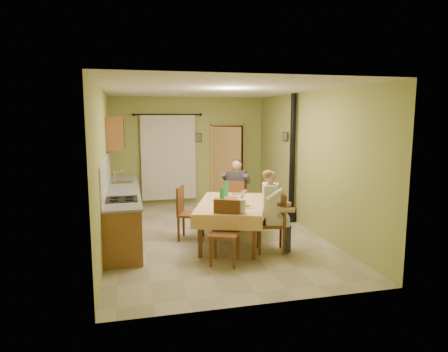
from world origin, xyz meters
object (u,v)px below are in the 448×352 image
object	(u,v)px
chair_right	(272,235)
man_far	(236,185)
man_right	(271,201)
stove_flue	(292,176)
dining_table	(231,223)
chair_far	(236,213)
chair_near	(225,245)
chair_left	(190,224)

from	to	relation	value
chair_right	man_far	world-z (taller)	man_far
man_right	man_far	bearing A→B (deg)	19.59
chair_right	stove_flue	world-z (taller)	stove_flue
dining_table	chair_right	distance (m)	0.84
man_right	stove_flue	world-z (taller)	stove_flue
man_far	chair_far	bearing A→B (deg)	-90.00
chair_far	chair_near	size ratio (longest dim) A/B	1.01
chair_left	man_far	xyz separation A→B (m)	(1.09, 0.66, 0.59)
chair_right	man_far	size ratio (longest dim) A/B	0.74
dining_table	chair_near	xyz separation A→B (m)	(-0.35, -0.96, -0.09)
stove_flue	man_far	bearing A→B (deg)	-176.19
man_far	stove_flue	bearing A→B (deg)	34.21
chair_near	chair_right	distance (m)	0.98
chair_far	chair_left	bearing A→B (deg)	-118.76
chair_right	man_right	world-z (taller)	man_right
chair_left	man_right	bearing A→B (deg)	72.41
stove_flue	dining_table	bearing A→B (deg)	-145.39
chair_far	chair_left	distance (m)	1.26
man_right	chair_left	bearing A→B (deg)	64.73
chair_left	man_right	size ratio (longest dim) A/B	0.73
chair_left	stove_flue	distance (m)	2.59
chair_far	stove_flue	world-z (taller)	stove_flue
dining_table	man_right	xyz separation A→B (m)	(0.55, -0.61, 0.50)
dining_table	chair_right	size ratio (longest dim) A/B	2.15
dining_table	chair_near	world-z (taller)	chair_near
dining_table	chair_far	size ratio (longest dim) A/B	2.20
chair_far	stove_flue	size ratio (longest dim) A/B	0.36
man_right	stove_flue	bearing A→B (deg)	-18.22
chair_near	stove_flue	distance (m)	3.03
chair_left	dining_table	bearing A→B (deg)	80.64
dining_table	man_right	bearing A→B (deg)	-28.65
chair_far	chair_right	world-z (taller)	chair_right
stove_flue	man_right	bearing A→B (deg)	-122.58
stove_flue	chair_left	bearing A→B (deg)	-162.61
chair_left	chair_far	bearing A→B (deg)	142.88
chair_far	dining_table	bearing A→B (deg)	-79.81
dining_table	man_far	distance (m)	1.25
dining_table	chair_left	distance (m)	0.81
chair_right	chair_near	bearing A→B (deg)	125.41
chair_left	chair_near	bearing A→B (deg)	35.76
dining_table	chair_far	world-z (taller)	chair_far
man_far	man_right	distance (m)	1.69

